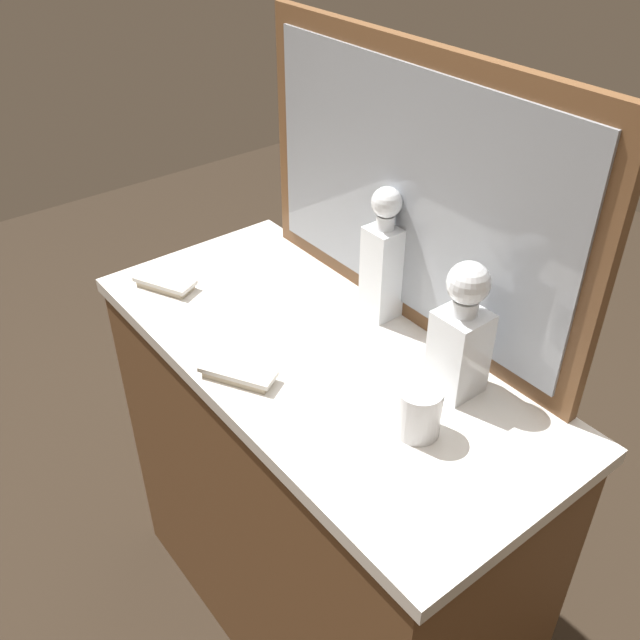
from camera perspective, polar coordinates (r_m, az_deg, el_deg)
name	(u,v)px	position (r m, az deg, el deg)	size (l,w,h in m)	color
ground_plane	(320,613)	(2.18, 0.00, -22.59)	(6.00, 6.00, 0.00)	#2D2319
dresser	(320,503)	(1.79, 0.00, -14.54)	(1.11, 0.50, 0.95)	brown
dresser_mirror	(412,193)	(1.45, 7.46, 10.16)	(0.90, 0.03, 0.58)	brown
crystal_decanter_left	(383,266)	(1.52, 5.11, 4.37)	(0.07, 0.07, 0.30)	white
crystal_decanter_right	(460,341)	(1.33, 11.26, -1.70)	(0.09, 0.09, 0.28)	white
crystal_tumbler_left	(419,413)	(1.27, 7.97, -7.43)	(0.08, 0.08, 0.10)	white
silver_brush_far_right	(238,374)	(1.40, -6.63, -4.34)	(0.16, 0.12, 0.02)	#B7A88C
silver_brush_left	(165,283)	(1.70, -12.39, 2.94)	(0.16, 0.12, 0.02)	#B7A88C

